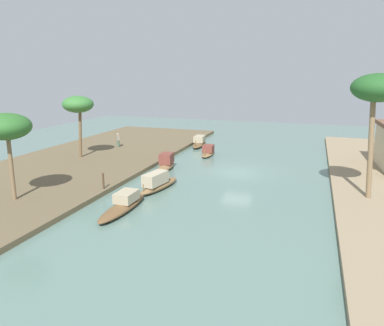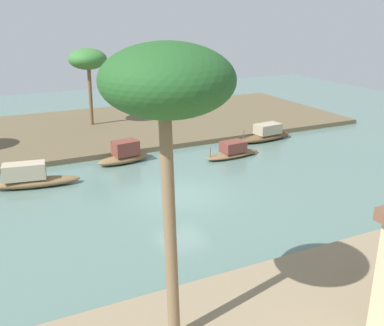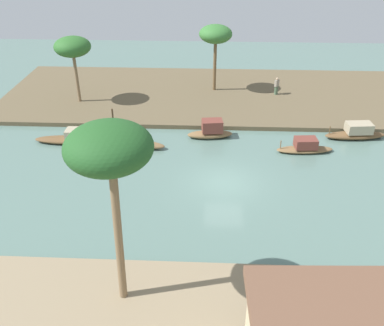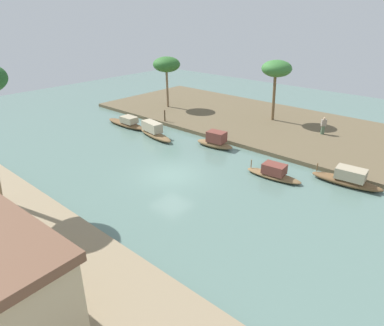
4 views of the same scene
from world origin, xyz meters
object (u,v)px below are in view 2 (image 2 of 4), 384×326
at_px(sampan_upstream_small, 124,154).
at_px(person_on_near_bank, 161,111).
at_px(sampan_with_tall_canopy, 31,178).
at_px(palm_tree_left_near, 88,60).
at_px(sampan_midstream, 233,151).
at_px(sampan_with_red_awning, 266,134).
at_px(palm_tree_right_tall, 167,86).

xyz_separation_m(sampan_upstream_small, person_on_near_bank, (-5.75, -8.20, 0.52)).
xyz_separation_m(sampan_with_tall_canopy, palm_tree_left_near, (-5.87, -10.68, 4.82)).
bearing_deg(person_on_near_bank, sampan_midstream, 48.01).
height_order(sampan_upstream_small, sampan_with_red_awning, sampan_upstream_small).
height_order(sampan_with_tall_canopy, person_on_near_bank, person_on_near_bank).
height_order(sampan_midstream, palm_tree_left_near, palm_tree_left_near).
distance_m(sampan_midstream, palm_tree_left_near, 13.57).
distance_m(sampan_midstream, sampan_with_tall_canopy, 12.21).
bearing_deg(sampan_midstream, palm_tree_left_near, -64.86).
relative_size(sampan_with_tall_canopy, palm_tree_left_near, 0.79).
bearing_deg(person_on_near_bank, palm_tree_left_near, -54.49).
bearing_deg(sampan_upstream_small, person_on_near_bank, -132.09).
relative_size(sampan_midstream, palm_tree_right_tall, 0.51).
distance_m(person_on_near_bank, palm_tree_right_tall, 26.31).
relative_size(person_on_near_bank, palm_tree_left_near, 0.26).
height_order(sampan_with_red_awning, sampan_with_tall_canopy, sampan_with_tall_canopy).
distance_m(sampan_upstream_small, sampan_with_tall_canopy, 5.90).
height_order(sampan_upstream_small, palm_tree_left_near, palm_tree_left_near).
bearing_deg(sampan_with_red_awning, palm_tree_right_tall, 42.98).
bearing_deg(sampan_with_tall_canopy, sampan_with_red_awning, -163.37).
xyz_separation_m(sampan_with_red_awning, palm_tree_left_near, (10.47, -8.64, 4.89)).
xyz_separation_m(sampan_with_red_awning, sampan_midstream, (4.14, 2.29, -0.08)).
bearing_deg(palm_tree_left_near, sampan_upstream_small, 88.57).
bearing_deg(sampan_midstream, sampan_with_tall_canopy, -6.08).
bearing_deg(palm_tree_right_tall, sampan_with_tall_canopy, -81.53).
height_order(sampan_with_red_awning, palm_tree_right_tall, palm_tree_right_tall).
xyz_separation_m(sampan_midstream, person_on_near_bank, (0.80, -10.15, 0.68)).
distance_m(sampan_upstream_small, sampan_with_red_awning, 10.70).
xyz_separation_m(sampan_upstream_small, palm_tree_left_near, (-0.22, -8.98, 4.81)).
bearing_deg(sampan_upstream_small, palm_tree_right_tall, 70.08).
relative_size(sampan_upstream_small, palm_tree_left_near, 0.59).
distance_m(sampan_with_red_awning, sampan_midstream, 4.73).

